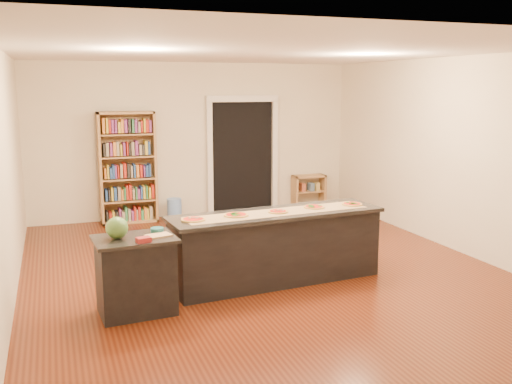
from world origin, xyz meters
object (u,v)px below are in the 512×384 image
object	(u,v)px
low_shelf	(309,191)
waste_bin	(174,209)
kitchen_island	(276,247)
watermelon	(117,228)
side_counter	(136,275)
bookshelf	(128,168)

from	to	relation	value
low_shelf	waste_bin	size ratio (longest dim) A/B	1.71
kitchen_island	waste_bin	distance (m)	3.77
kitchen_island	watermelon	xyz separation A→B (m)	(-1.94, -0.41, 0.50)
kitchen_island	watermelon	world-z (taller)	watermelon
side_counter	waste_bin	bearing A→B (deg)	69.12
kitchen_island	bookshelf	size ratio (longest dim) A/B	1.37
kitchen_island	waste_bin	size ratio (longest dim) A/B	7.00
side_counter	waste_bin	size ratio (longest dim) A/B	2.20
kitchen_island	side_counter	xyz separation A→B (m)	(-1.77, -0.42, -0.02)
kitchen_island	side_counter	distance (m)	1.82
side_counter	kitchen_island	bearing A→B (deg)	9.62
waste_bin	kitchen_island	bearing A→B (deg)	-82.40
low_shelf	watermelon	distance (m)	5.97
waste_bin	watermelon	distance (m)	4.45
side_counter	watermelon	distance (m)	0.55
side_counter	bookshelf	xyz separation A→B (m)	(0.48, 4.21, 0.56)
watermelon	kitchen_island	bearing A→B (deg)	12.05
waste_bin	watermelon	size ratio (longest dim) A/B	1.65
kitchen_island	watermelon	size ratio (longest dim) A/B	11.58
bookshelf	low_shelf	distance (m)	3.57
bookshelf	low_shelf	size ratio (longest dim) A/B	2.99
watermelon	side_counter	bearing A→B (deg)	-3.27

